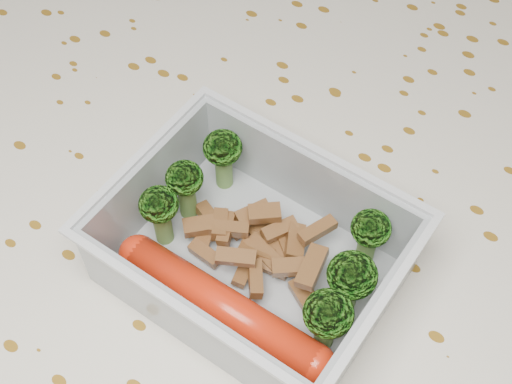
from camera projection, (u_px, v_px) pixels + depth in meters
The scene contains 6 objects.
dining_table at pixel (243, 285), 0.53m from camera, with size 1.40×0.90×0.75m.
tablecloth at pixel (242, 250), 0.49m from camera, with size 1.46×0.96×0.19m.
lunch_container at pixel (253, 257), 0.42m from camera, with size 0.17×0.13×0.06m.
broccoli_florets at pixel (276, 234), 0.41m from camera, with size 0.14×0.09×0.05m.
meat_pile at pixel (257, 244), 0.43m from camera, with size 0.10×0.07×0.03m.
sausage at pixel (223, 307), 0.40m from camera, with size 0.15×0.02×0.02m.
Camera 1 is at (0.14, -0.20, 1.14)m, focal length 50.00 mm.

